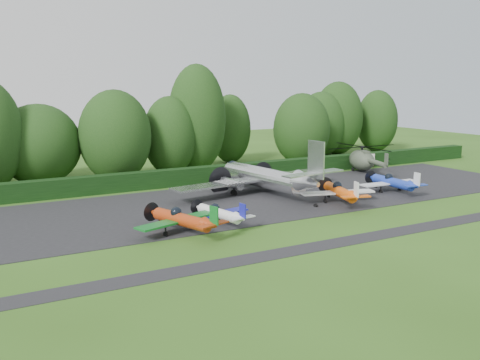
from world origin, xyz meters
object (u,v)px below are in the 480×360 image
light_plane_red (181,219)px  light_plane_white (219,213)px  transport_plane (264,177)px  sign_board (363,159)px  light_plane_blue (392,182)px  helicopter (362,158)px  light_plane_orange (340,192)px

light_plane_red → light_plane_white: bearing=33.1°
transport_plane → sign_board: bearing=30.4°
transport_plane → light_plane_white: size_ratio=3.11×
sign_board → light_plane_blue: bearing=-137.0°
helicopter → transport_plane: bearing=-179.6°
light_plane_red → light_plane_orange: bearing=26.2°
light_plane_orange → light_plane_blue: (8.54, 1.37, -0.05)m
light_plane_orange → light_plane_blue: size_ratio=1.04×
light_plane_red → helicopter: helicopter is taller
light_plane_blue → sign_board: 17.12m
light_plane_orange → helicopter: size_ratio=0.62×
light_plane_white → light_plane_blue: (22.81, 2.78, 0.14)m
light_plane_red → sign_board: 40.04m
light_plane_orange → light_plane_red: bearing=171.9°
light_plane_red → sign_board: size_ratio=2.29×
light_plane_white → light_plane_blue: size_ratio=0.88×
light_plane_red → helicopter: bearing=44.1°
transport_plane → helicopter: (19.10, 5.96, 0.02)m
light_plane_red → transport_plane: bearing=53.9°
light_plane_white → sign_board: (31.69, 17.42, 0.30)m
light_plane_blue → sign_board: bearing=56.4°
light_plane_orange → helicopter: 19.87m
light_plane_orange → light_plane_blue: light_plane_orange is taller
light_plane_red → sign_board: light_plane_red is taller
light_plane_red → light_plane_white: light_plane_red is taller
light_plane_red → light_plane_blue: (26.67, 3.78, -0.05)m
light_plane_white → sign_board: light_plane_white is taller
light_plane_red → light_plane_orange: (18.14, 2.41, 0.00)m
light_plane_blue → sign_board: (8.88, 14.64, 0.16)m
light_plane_white → light_plane_orange: size_ratio=0.84×
transport_plane → light_plane_red: transport_plane is taller
light_plane_blue → sign_board: size_ratio=2.20×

